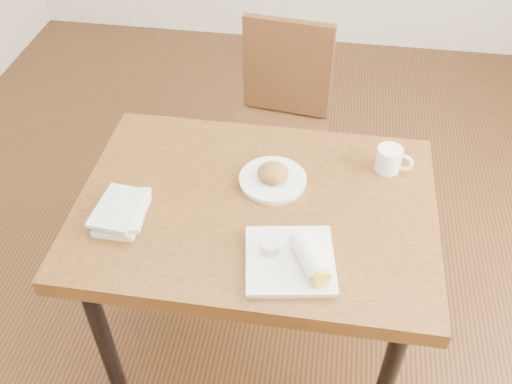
# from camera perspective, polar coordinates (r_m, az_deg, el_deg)

# --- Properties ---
(ground) EXTENTS (4.00, 5.00, 0.01)m
(ground) POSITION_cam_1_polar(r_m,az_deg,el_deg) (2.47, 0.00, -13.66)
(ground) COLOR #472814
(ground) RESTS_ON ground
(table) EXTENTS (1.18, 0.85, 0.75)m
(table) POSITION_cam_1_polar(r_m,az_deg,el_deg) (1.94, 0.00, -2.85)
(table) COLOR brown
(table) RESTS_ON ground
(chair_far) EXTENTS (0.47, 0.47, 0.95)m
(chair_far) POSITION_cam_1_polar(r_m,az_deg,el_deg) (2.61, 2.42, 7.74)
(chair_far) COLOR #4D2D16
(chair_far) RESTS_ON ground
(plate_scone) EXTENTS (0.23, 0.23, 0.07)m
(plate_scone) POSITION_cam_1_polar(r_m,az_deg,el_deg) (1.94, 1.70, 1.48)
(plate_scone) COLOR white
(plate_scone) RESTS_ON table
(coffee_mug) EXTENTS (0.13, 0.09, 0.09)m
(coffee_mug) POSITION_cam_1_polar(r_m,az_deg,el_deg) (2.03, 13.25, 3.24)
(coffee_mug) COLOR white
(coffee_mug) RESTS_ON table
(plate_burrito) EXTENTS (0.30, 0.30, 0.09)m
(plate_burrito) POSITION_cam_1_polar(r_m,az_deg,el_deg) (1.69, 4.00, -6.73)
(plate_burrito) COLOR white
(plate_burrito) RESTS_ON table
(book_stack) EXTENTS (0.17, 0.22, 0.05)m
(book_stack) POSITION_cam_1_polar(r_m,az_deg,el_deg) (1.87, -13.26, -1.90)
(book_stack) COLOR white
(book_stack) RESTS_ON table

